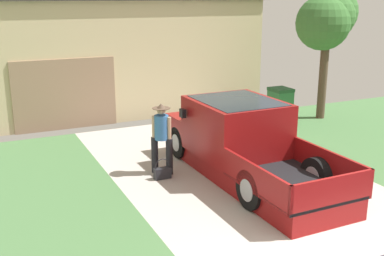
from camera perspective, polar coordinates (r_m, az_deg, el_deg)
pickup_truck at (r=10.95m, az=5.72°, el=-1.56°), size 2.03×5.35×1.69m
person_with_hat at (r=10.81m, az=-3.67°, el=-0.86°), size 0.42×0.41×1.66m
handbag at (r=10.73m, az=-3.58°, el=-5.34°), size 0.38×0.16×0.47m
house_with_garage at (r=18.24m, az=-12.41°, el=9.87°), size 11.39×6.78×4.46m
front_yard_tree at (r=16.09m, az=16.03°, el=12.58°), size 2.29×2.04×4.31m
wheeled_trash_bin at (r=15.63m, az=10.55°, el=2.90°), size 0.60×0.72×1.11m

